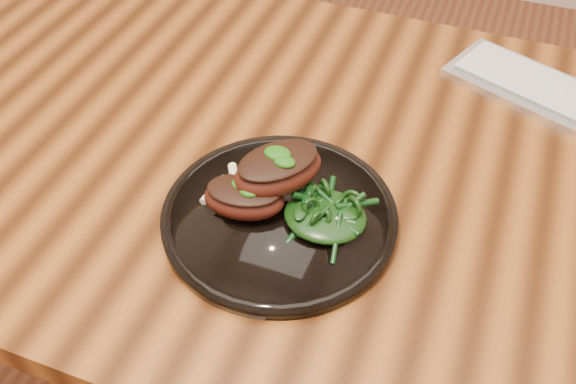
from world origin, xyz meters
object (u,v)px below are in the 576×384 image
(desk, at_px, (330,201))
(greens_heap, at_px, (325,212))
(lamb_chop_front, at_px, (244,197))
(plate, at_px, (279,216))

(desk, xyz_separation_m, greens_heap, (0.03, -0.13, 0.12))
(lamb_chop_front, bearing_deg, greens_heap, 8.85)
(greens_heap, bearing_deg, plate, -174.81)
(desk, distance_m, plate, 0.16)
(desk, height_order, plate, plate)
(plate, bearing_deg, greens_heap, 5.19)
(lamb_chop_front, bearing_deg, desk, 63.89)
(plate, relative_size, lamb_chop_front, 2.67)
(desk, bearing_deg, plate, -101.77)
(desk, distance_m, greens_heap, 0.17)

